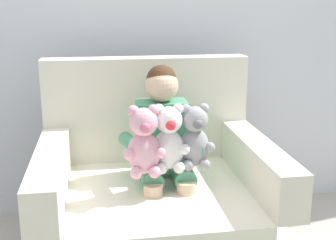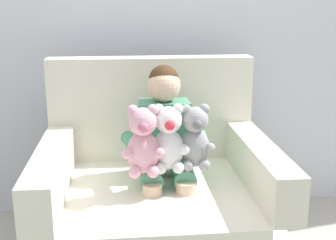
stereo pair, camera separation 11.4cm
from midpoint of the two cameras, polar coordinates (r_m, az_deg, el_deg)
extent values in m
cube|color=silver|center=(2.89, -4.93, 13.57)|extent=(6.00, 0.10, 2.60)
cube|color=silver|center=(2.40, -2.84, -14.86)|extent=(1.15, 1.00, 0.36)
cube|color=white|center=(2.23, -2.73, -10.44)|extent=(0.87, 0.86, 0.12)
cube|color=silver|center=(2.58, -4.04, 1.47)|extent=(1.15, 0.14, 0.59)
cube|color=silver|center=(2.17, -16.21, -6.91)|extent=(0.14, 0.86, 0.22)
cube|color=silver|center=(2.26, 10.03, -5.58)|extent=(0.14, 0.86, 0.22)
cube|color=#4C9370|center=(2.34, -2.18, -1.67)|extent=(0.26, 0.16, 0.34)
sphere|color=beige|center=(2.28, -2.24, 4.38)|extent=(0.17, 0.17, 0.17)
sphere|color=#472D19|center=(2.28, -2.28, 5.05)|extent=(0.16, 0.16, 0.16)
cylinder|color=#4C9370|center=(2.26, -3.77, -6.83)|extent=(0.11, 0.26, 0.11)
cylinder|color=beige|center=(2.21, -3.38, -11.70)|extent=(0.09, 0.09, 0.30)
cylinder|color=#4C9370|center=(2.28, 0.26, -6.61)|extent=(0.11, 0.26, 0.11)
cylinder|color=beige|center=(2.23, 0.80, -11.43)|extent=(0.09, 0.09, 0.30)
cylinder|color=#4C9370|center=(2.22, -5.92, -3.24)|extent=(0.13, 0.27, 0.07)
cylinder|color=#4C9370|center=(2.25, 2.24, -2.85)|extent=(0.13, 0.27, 0.07)
ellipsoid|color=#9E9EA3|center=(2.18, 1.85, -3.49)|extent=(0.15, 0.12, 0.19)
sphere|color=#9E9EA3|center=(2.12, 1.94, 0.09)|extent=(0.12, 0.12, 0.12)
sphere|color=slate|center=(2.07, 2.23, -0.55)|extent=(0.05, 0.05, 0.05)
sphere|color=#9E9EA3|center=(2.11, 0.77, 1.37)|extent=(0.05, 0.05, 0.05)
sphere|color=#9E9EA3|center=(2.13, 0.21, -3.66)|extent=(0.05, 0.05, 0.05)
sphere|color=#9E9EA3|center=(2.14, 1.05, -5.80)|extent=(0.05, 0.05, 0.05)
sphere|color=#9E9EA3|center=(2.13, 3.06, 1.46)|extent=(0.05, 0.05, 0.05)
sphere|color=#9E9EA3|center=(2.15, 3.84, -3.47)|extent=(0.05, 0.05, 0.05)
sphere|color=#9E9EA3|center=(2.16, 3.15, -5.67)|extent=(0.05, 0.05, 0.05)
ellipsoid|color=white|center=(2.14, -1.48, -3.77)|extent=(0.15, 0.13, 0.20)
sphere|color=white|center=(2.08, -1.47, -0.01)|extent=(0.13, 0.13, 0.13)
sphere|color=#DB333D|center=(2.03, -1.25, -0.68)|extent=(0.05, 0.05, 0.05)
sphere|color=white|center=(2.07, -2.72, 1.35)|extent=(0.05, 0.05, 0.05)
sphere|color=white|center=(2.09, -3.29, -3.95)|extent=(0.05, 0.05, 0.05)
sphere|color=white|center=(2.10, -2.39, -6.20)|extent=(0.06, 0.06, 0.06)
sphere|color=white|center=(2.08, -0.28, 1.44)|extent=(0.05, 0.05, 0.05)
sphere|color=white|center=(2.11, 0.57, -3.76)|extent=(0.05, 0.05, 0.05)
sphere|color=white|center=(2.11, -0.15, -6.08)|extent=(0.06, 0.06, 0.06)
ellipsoid|color=#EAA8BC|center=(2.09, -4.66, -4.20)|extent=(0.15, 0.13, 0.20)
sphere|color=#EAA8BC|center=(2.03, -4.72, -0.27)|extent=(0.13, 0.13, 0.13)
sphere|color=#CC6684|center=(1.98, -4.58, -0.99)|extent=(0.05, 0.05, 0.05)
sphere|color=#EAA8BC|center=(2.02, -6.05, 1.15)|extent=(0.05, 0.05, 0.05)
sphere|color=#EAA8BC|center=(2.05, -6.62, -4.39)|extent=(0.05, 0.05, 0.05)
sphere|color=#EAA8BC|center=(2.06, -5.66, -6.75)|extent=(0.06, 0.06, 0.06)
sphere|color=#EAA8BC|center=(2.03, -3.48, 1.25)|extent=(0.05, 0.05, 0.05)
sphere|color=#EAA8BC|center=(2.06, -2.55, -4.20)|extent=(0.05, 0.05, 0.05)
sphere|color=#EAA8BC|center=(2.06, -3.31, -6.63)|extent=(0.06, 0.06, 0.06)
camera|label=1|loc=(0.06, -91.55, -0.42)|focal=48.01mm
camera|label=2|loc=(0.06, 88.45, 0.42)|focal=48.01mm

